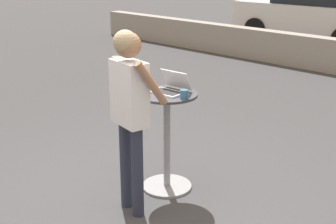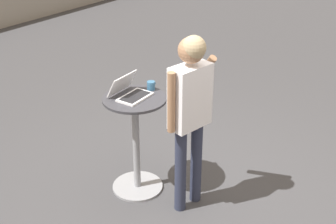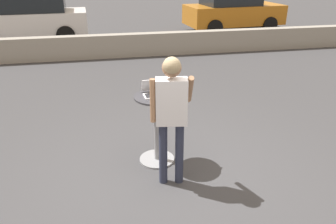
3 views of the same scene
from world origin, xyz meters
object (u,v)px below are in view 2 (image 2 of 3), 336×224
at_px(cafe_table, 136,139).
at_px(standing_person, 190,103).
at_px(coffee_mug, 151,86).
at_px(laptop, 130,92).

distance_m(cafe_table, standing_person, 0.79).
xyz_separation_m(cafe_table, standing_person, (0.10, -0.57, 0.53)).
distance_m(coffee_mug, standing_person, 0.58).
height_order(coffee_mug, standing_person, standing_person).
bearing_deg(coffee_mug, cafe_table, 178.17).
height_order(laptop, coffee_mug, laptop).
distance_m(laptop, coffee_mug, 0.25).
bearing_deg(standing_person, coffee_mug, 75.80).
relative_size(cafe_table, standing_person, 0.60).
bearing_deg(laptop, cafe_table, -85.93).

